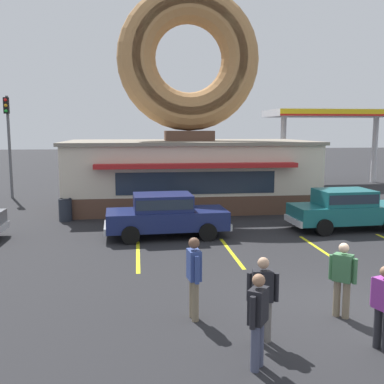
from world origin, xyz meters
TOP-DOWN VIEW (x-y plane):
  - ground_plane at (0.00, 0.00)m, footprint 160.00×160.00m
  - donut_shop_building at (-2.06, 13.94)m, footprint 12.30×6.75m
  - car_navy at (-3.69, 7.40)m, footprint 4.63×2.14m
  - car_teal at (3.46, 7.73)m, footprint 4.63×2.14m
  - pedestrian_blue_sweater_man at (-0.45, -0.21)m, footprint 0.46×0.44m
  - pedestrian_hooded_kid at (-0.36, -1.66)m, footprint 0.35×0.57m
  - pedestrian_leather_jacket_man at (-2.77, -2.00)m, footprint 0.42×0.50m
  - pedestrian_clipboard_woman at (-3.56, 0.07)m, footprint 0.29×0.59m
  - pedestrian_beanie_man at (-2.42, -1.07)m, footprint 0.59×0.30m
  - trash_bin at (-7.82, 10.81)m, footprint 0.57×0.57m
  - traffic_light_pole at (-11.91, 17.86)m, footprint 0.28×0.47m
  - gas_station_canopy at (9.24, 22.47)m, footprint 9.00×4.46m
  - parking_stripe_far_left at (-4.72, 5.00)m, footprint 0.12×3.60m
  - parking_stripe_left at (-1.72, 5.00)m, footprint 0.12×3.60m
  - parking_stripe_mid_left at (1.28, 5.00)m, footprint 0.12×3.60m

SIDE VIEW (x-z plane):
  - ground_plane at x=0.00m, z-range 0.00..0.00m
  - parking_stripe_far_left at x=-4.72m, z-range 0.00..0.01m
  - parking_stripe_left at x=-1.72m, z-range 0.00..0.01m
  - parking_stripe_mid_left at x=1.28m, z-range 0.00..0.01m
  - trash_bin at x=-7.82m, z-range 0.01..0.99m
  - pedestrian_hooded_kid at x=-0.36m, z-range 0.08..1.65m
  - car_navy at x=-3.69m, z-range 0.07..1.67m
  - car_teal at x=3.46m, z-range 0.07..1.67m
  - pedestrian_blue_sweater_man at x=-0.45m, z-range 0.08..1.70m
  - pedestrian_beanie_man at x=-2.42m, z-range 0.09..1.72m
  - pedestrian_leather_jacket_man at x=-2.77m, z-range 0.09..1.72m
  - pedestrian_clipboard_woman at x=-3.56m, z-range 0.10..1.86m
  - traffic_light_pole at x=-11.91m, z-range 0.81..6.61m
  - donut_shop_building at x=-2.06m, z-range -1.74..9.22m
  - gas_station_canopy at x=9.24m, z-range 2.21..7.51m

